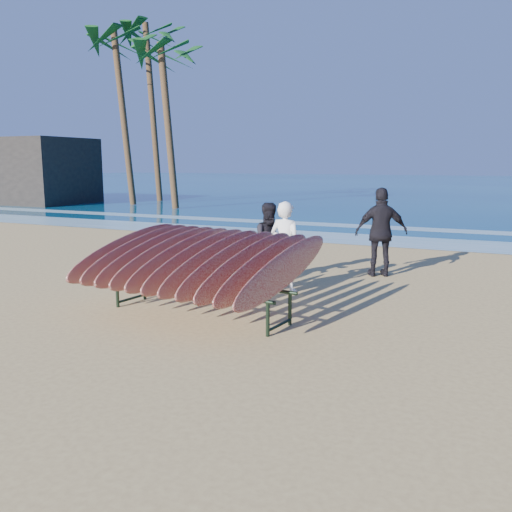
% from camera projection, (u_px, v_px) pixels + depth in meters
% --- Properties ---
extents(ground, '(120.00, 120.00, 0.00)m').
position_uv_depth(ground, '(234.00, 327.00, 8.05)').
color(ground, tan).
rests_on(ground, ground).
extents(ocean, '(160.00, 160.00, 0.00)m').
position_uv_depth(ocean, '(469.00, 185.00, 57.31)').
color(ocean, navy).
rests_on(ocean, ground).
extents(foam_near, '(160.00, 160.00, 0.00)m').
position_uv_depth(foam_near, '(378.00, 240.00, 17.01)').
color(foam_near, white).
rests_on(foam_near, ground).
extents(foam_far, '(160.00, 160.00, 0.00)m').
position_uv_depth(foam_far, '(398.00, 228.00, 20.14)').
color(foam_far, white).
rests_on(foam_far, ground).
extents(surfboard_rack, '(3.49, 3.10, 1.45)m').
position_uv_depth(surfboard_rack, '(198.00, 260.00, 8.52)').
color(surfboard_rack, black).
rests_on(surfboard_rack, ground).
extents(person_white, '(0.67, 0.49, 1.71)m').
position_uv_depth(person_white, '(285.00, 247.00, 10.17)').
color(person_white, white).
rests_on(person_white, ground).
extents(person_dark_a, '(1.00, 0.98, 1.62)m').
position_uv_depth(person_dark_a, '(271.00, 243.00, 10.99)').
color(person_dark_a, black).
rests_on(person_dark_a, ground).
extents(person_dark_b, '(1.20, 0.89, 1.90)m').
position_uv_depth(person_dark_b, '(381.00, 232.00, 11.53)').
color(person_dark_b, black).
rests_on(person_dark_b, ground).
extents(building, '(8.60, 4.78, 3.82)m').
position_uv_depth(building, '(20.00, 171.00, 32.84)').
color(building, '#2D2823').
rests_on(building, ground).
extents(palm_left, '(5.20, 5.20, 9.56)m').
position_uv_depth(palm_left, '(121.00, 45.00, 29.24)').
color(palm_left, brown).
rests_on(palm_left, ground).
extents(palm_mid, '(5.20, 5.20, 8.44)m').
position_uv_depth(palm_mid, '(166.00, 58.00, 26.94)').
color(palm_mid, brown).
rests_on(palm_mid, ground).
extents(palm_right, '(5.20, 5.20, 10.64)m').
position_uv_depth(palm_right, '(150.00, 38.00, 32.17)').
color(palm_right, brown).
rests_on(palm_right, ground).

